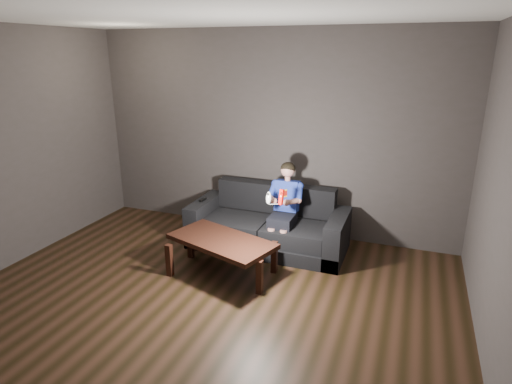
% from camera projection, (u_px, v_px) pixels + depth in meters
% --- Properties ---
extents(floor, '(5.00, 5.00, 0.00)m').
position_uv_depth(floor, '(181.00, 329.00, 3.89)').
color(floor, black).
rests_on(floor, ground).
extents(back_wall, '(5.00, 0.04, 2.70)m').
position_uv_depth(back_wall, '(271.00, 134.00, 5.69)').
color(back_wall, '#3F3A38').
rests_on(back_wall, ground).
extents(ceiling, '(5.00, 5.00, 0.02)m').
position_uv_depth(ceiling, '(160.00, 7.00, 3.04)').
color(ceiling, white).
rests_on(ceiling, back_wall).
extents(sofa, '(1.97, 0.85, 0.76)m').
position_uv_depth(sofa, '(268.00, 228.00, 5.46)').
color(sofa, black).
rests_on(sofa, floor).
extents(child, '(0.43, 0.53, 1.05)m').
position_uv_depth(child, '(285.00, 201.00, 5.21)').
color(child, black).
rests_on(child, sofa).
extents(wii_remote_red, '(0.06, 0.08, 0.18)m').
position_uv_depth(wii_remote_red, '(281.00, 197.00, 4.76)').
color(wii_remote_red, red).
rests_on(wii_remote_red, child).
extents(nunchuk_white, '(0.08, 0.10, 0.15)m').
position_uv_depth(nunchuk_white, '(269.00, 198.00, 4.83)').
color(nunchuk_white, white).
rests_on(nunchuk_white, child).
extents(wii_remote_black, '(0.04, 0.14, 0.03)m').
position_uv_depth(wii_remote_black, '(203.00, 200.00, 5.60)').
color(wii_remote_black, black).
rests_on(wii_remote_black, sofa).
extents(coffee_table, '(1.30, 0.92, 0.43)m').
position_uv_depth(coffee_table, '(222.00, 244.00, 4.74)').
color(coffee_table, black).
rests_on(coffee_table, floor).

